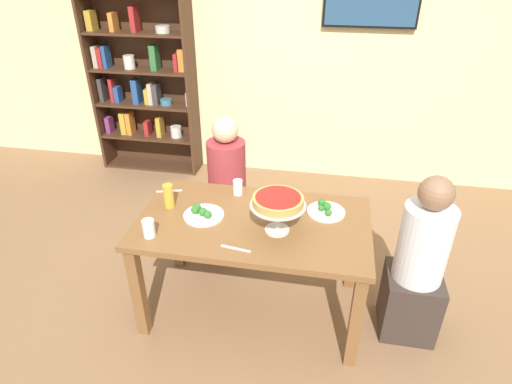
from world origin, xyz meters
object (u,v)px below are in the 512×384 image
cutlery_fork_near (236,249)px  cutlery_knife_near (169,191)px  diner_far_left (228,194)px  bookshelf (141,69)px  salad_plate_near_diner (202,213)px  diner_head_east (417,271)px  water_glass_clear_far (149,228)px  salad_plate_far_diner (326,210)px  water_glass_clear_spare (238,187)px  dining_table (253,234)px  beer_glass_amber_tall (169,196)px  water_glass_clear_near (297,205)px  deep_dish_pizza_stand (278,203)px

cutlery_fork_near → cutlery_knife_near: bearing=146.1°
cutlery_knife_near → diner_far_left: bearing=-141.7°
bookshelf → salad_plate_near_diner: bearing=-58.3°
diner_head_east → water_glass_clear_far: (-1.61, -0.28, 0.30)m
salad_plate_far_diner → water_glass_clear_spare: bearing=168.4°
cutlery_knife_near → cutlery_fork_near: bearing=120.7°
dining_table → cutlery_fork_near: (-0.04, -0.30, 0.10)m
diner_far_left → beer_glass_amber_tall: (-0.23, -0.63, 0.33)m
dining_table → water_glass_clear_near: bearing=29.8°
salad_plate_near_diner → deep_dish_pizza_stand: bearing=-8.3°
water_glass_clear_near → water_glass_clear_far: water_glass_clear_near is taller
water_glass_clear_near → water_glass_clear_spare: bearing=160.1°
bookshelf → beer_glass_amber_tall: size_ratio=13.62×
diner_head_east → water_glass_clear_near: size_ratio=10.24×
diner_far_left → water_glass_clear_near: bearing=48.1°
water_glass_clear_spare → bookshelf: bearing=129.5°
bookshelf → water_glass_clear_far: bookshelf is taller
diner_far_left → cutlery_fork_near: diner_far_left is taller
dining_table → water_glass_clear_near: (0.26, 0.15, 0.16)m
water_glass_clear_far → deep_dish_pizza_stand: bearing=14.6°
salad_plate_far_diner → water_glass_clear_spare: water_glass_clear_spare is taller
bookshelf → diner_far_left: bearing=-47.0°
salad_plate_near_diner → water_glass_clear_spare: 0.35m
water_glass_clear_near → cutlery_knife_near: size_ratio=0.62×
bookshelf → diner_head_east: bearing=-37.6°
beer_glass_amber_tall → water_glass_clear_spare: bearing=30.6°
salad_plate_near_diner → salad_plate_far_diner: size_ratio=1.05×
deep_dish_pizza_stand → water_glass_clear_far: size_ratio=2.99×
deep_dish_pizza_stand → water_glass_clear_far: bearing=-165.4°
deep_dish_pizza_stand → cutlery_fork_near: size_ratio=1.84×
dining_table → salad_plate_near_diner: 0.35m
diner_far_left → salad_plate_near_diner: diner_far_left is taller
water_glass_clear_far → cutlery_knife_near: bearing=98.2°
dining_table → salad_plate_near_diner: salad_plate_near_diner is taller
dining_table → beer_glass_amber_tall: 0.61m
deep_dish_pizza_stand → water_glass_clear_near: bearing=67.4°
bookshelf → water_glass_clear_spare: bearing=-50.5°
cutlery_fork_near → water_glass_clear_spare: bearing=109.9°
dining_table → cutlery_knife_near: 0.70m
water_glass_clear_far → cutlery_knife_near: 0.53m
diner_head_east → cutlery_fork_near: diner_head_east is taller
diner_head_east → diner_far_left: 1.54m
salad_plate_near_diner → cutlery_knife_near: 0.42m
salad_plate_far_diner → cutlery_fork_near: (-0.49, -0.48, -0.02)m
cutlery_knife_near → diner_head_east: bearing=154.7°
dining_table → water_glass_clear_spare: size_ratio=13.73×
dining_table → water_glass_clear_far: water_glass_clear_far is taller
diner_far_left → diner_head_east: bearing=63.5°
bookshelf → cutlery_fork_near: bearing=-56.5°
diner_head_east → cutlery_fork_near: (-1.08, -0.30, 0.25)m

